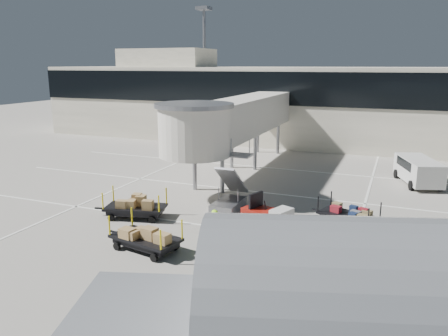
{
  "coord_description": "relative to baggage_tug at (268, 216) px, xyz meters",
  "views": [
    {
      "loc": [
        7.48,
        -17.74,
        8.29
      ],
      "look_at": [
        -2.38,
        6.78,
        2.0
      ],
      "focal_mm": 35.0,
      "sensor_mm": 36.0,
      "label": 1
    }
  ],
  "objects": [
    {
      "name": "baggage_tug",
      "position": [
        0.0,
        0.0,
        0.0
      ],
      "size": [
        2.85,
        2.41,
        1.69
      ],
      "rotation": [
        0.0,
        0.0,
        -0.38
      ],
      "color": "maroon",
      "rests_on": "ground"
    },
    {
      "name": "box_cart_near",
      "position": [
        -4.3,
        -4.89,
        -0.04
      ],
      "size": [
        4.05,
        2.19,
        1.55
      ],
      "rotation": [
        0.0,
        0.0,
        -0.19
      ],
      "color": "black",
      "rests_on": "ground"
    },
    {
      "name": "minivan",
      "position": [
        7.44,
        12.15,
        0.48
      ],
      "size": [
        3.34,
        5.17,
        1.82
      ],
      "rotation": [
        0.0,
        0.0,
        0.32
      ],
      "color": "silver",
      "rests_on": "ground"
    },
    {
      "name": "ground_worker",
      "position": [
        -1.53,
        -3.37,
        0.29
      ],
      "size": [
        0.78,
        0.7,
        1.8
      ],
      "primitive_type": "imported",
      "rotation": [
        0.0,
        0.0,
        0.53
      ],
      "color": "#A6FF1A",
      "rests_on": "ground"
    },
    {
      "name": "jet_bridge",
      "position": [
        -5.54,
        9.22,
        3.67
      ],
      "size": [
        5.7,
        20.4,
        6.03
      ],
      "color": "silver",
      "rests_on": "ground"
    },
    {
      "name": "belt_loader",
      "position": [
        -16.24,
        20.8,
        0.07
      ],
      "size": [
        3.94,
        2.73,
        1.79
      ],
      "rotation": [
        0.0,
        0.0,
        -0.41
      ],
      "color": "maroon",
      "rests_on": "ground"
    },
    {
      "name": "box_cart_far",
      "position": [
        -7.23,
        -1.31,
        -0.01
      ],
      "size": [
        4.11,
        2.35,
        1.57
      ],
      "rotation": [
        0.0,
        0.0,
        0.24
      ],
      "color": "black",
      "rests_on": "ground"
    },
    {
      "name": "lane_markings",
      "position": [
        -2.24,
        6.29,
        -0.61
      ],
      "size": [
        40.0,
        30.0,
        0.02
      ],
      "color": "white",
      "rests_on": "ground"
    },
    {
      "name": "suitcase_cart",
      "position": [
        3.9,
        1.78,
        -0.11
      ],
      "size": [
        3.7,
        2.5,
        1.44
      ],
      "rotation": [
        0.0,
        0.0,
        -0.39
      ],
      "color": "black",
      "rests_on": "ground"
    },
    {
      "name": "terminal",
      "position": [
        -1.92,
        26.89,
        3.49
      ],
      "size": [
        64.0,
        12.11,
        15.2
      ],
      "color": "silver",
      "rests_on": "ground"
    },
    {
      "name": "ground",
      "position": [
        -1.57,
        -3.05,
        -0.62
      ],
      "size": [
        140.0,
        140.0,
        0.0
      ],
      "primitive_type": "plane",
      "color": "#A59E93",
      "rests_on": "ground"
    }
  ]
}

